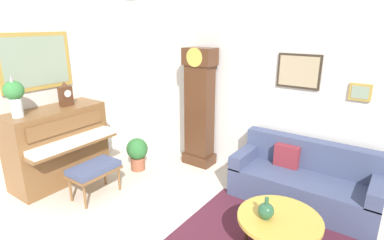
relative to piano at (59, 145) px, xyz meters
name	(u,v)px	position (x,y,z in m)	size (l,w,h in m)	color
wall_left	(14,94)	(-0.37, -0.36, 0.82)	(0.13, 4.90, 2.80)	silver
wall_back	(250,89)	(2.24, 2.03, 0.81)	(5.30, 0.13, 2.80)	silver
piano	(59,145)	(0.00, 0.00, 0.00)	(0.87, 1.44, 1.17)	brown
piano_bench	(94,170)	(0.83, 0.00, -0.19)	(0.42, 0.70, 0.48)	brown
grandfather_clock	(199,111)	(1.44, 1.76, 0.37)	(0.52, 0.34, 2.03)	#4C2B19
couch	(304,181)	(3.32, 1.57, -0.28)	(1.90, 0.80, 0.84)	#424C70
coffee_table	(279,220)	(3.40, 0.36, -0.18)	(0.88, 0.88, 0.45)	gold
mantel_clock	(66,95)	(0.00, 0.22, 0.75)	(0.13, 0.18, 0.38)	#4C2B19
flower_vase	(14,94)	(0.00, -0.52, 0.89)	(0.26, 0.26, 0.58)	silver
green_jug	(266,211)	(3.28, 0.27, -0.06)	(0.17, 0.17, 0.24)	#234C33
potted_plant	(137,152)	(0.73, 0.95, -0.27)	(0.36, 0.36, 0.56)	#935138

